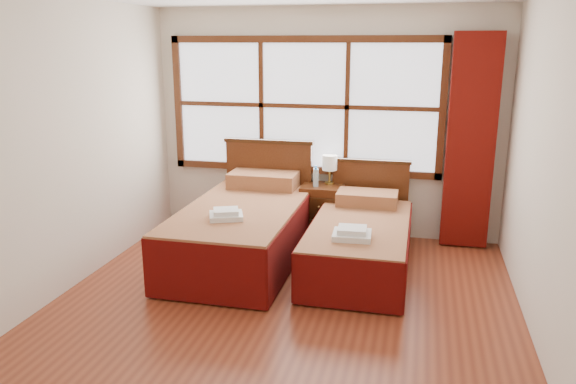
# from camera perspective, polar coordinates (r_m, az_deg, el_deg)

# --- Properties ---
(floor) EXTENTS (4.50, 4.50, 0.00)m
(floor) POSITION_cam_1_polar(r_m,az_deg,el_deg) (4.79, -1.10, -12.45)
(floor) COLOR brown
(floor) RESTS_ON ground
(wall_back) EXTENTS (4.00, 0.00, 4.00)m
(wall_back) POSITION_cam_1_polar(r_m,az_deg,el_deg) (6.52, 3.83, 6.95)
(wall_back) COLOR silver
(wall_back) RESTS_ON floor
(wall_left) EXTENTS (0.00, 4.50, 4.50)m
(wall_left) POSITION_cam_1_polar(r_m,az_deg,el_deg) (5.22, -23.02, 3.77)
(wall_left) COLOR silver
(wall_left) RESTS_ON floor
(wall_right) EXTENTS (0.00, 4.50, 4.50)m
(wall_right) POSITION_cam_1_polar(r_m,az_deg,el_deg) (4.31, 25.49, 1.37)
(wall_right) COLOR silver
(wall_right) RESTS_ON floor
(window) EXTENTS (3.16, 0.06, 1.56)m
(window) POSITION_cam_1_polar(r_m,az_deg,el_deg) (6.50, 1.61, 8.73)
(window) COLOR white
(window) RESTS_ON wall_back
(curtain) EXTENTS (0.50, 0.16, 2.30)m
(curtain) POSITION_cam_1_polar(r_m,az_deg,el_deg) (6.33, 18.06, 4.82)
(curtain) COLOR maroon
(curtain) RESTS_ON wall_back
(bed_left) EXTENTS (1.13, 2.20, 1.11)m
(bed_left) POSITION_cam_1_polar(r_m,az_deg,el_deg) (5.89, -4.37, -3.58)
(bed_left) COLOR #371D0B
(bed_left) RESTS_ON floor
(bed_right) EXTENTS (0.96, 1.98, 0.93)m
(bed_right) POSITION_cam_1_polar(r_m,az_deg,el_deg) (5.67, 7.35, -4.96)
(bed_right) COLOR #371D0B
(bed_right) RESTS_ON floor
(nightstand) EXTENTS (0.47, 0.47, 0.63)m
(nightstand) POSITION_cam_1_polar(r_m,az_deg,el_deg) (6.48, 3.52, -2.03)
(nightstand) COLOR #4E2511
(nightstand) RESTS_ON floor
(towels_left) EXTENTS (0.39, 0.37, 0.09)m
(towels_left) POSITION_cam_1_polar(r_m,az_deg,el_deg) (5.34, -6.32, -2.28)
(towels_left) COLOR white
(towels_left) RESTS_ON bed_left
(towels_right) EXTENTS (0.36, 0.32, 0.10)m
(towels_right) POSITION_cam_1_polar(r_m,az_deg,el_deg) (5.10, 6.52, -4.20)
(towels_right) COLOR white
(towels_right) RESTS_ON bed_right
(lamp) EXTENTS (0.17, 0.17, 0.33)m
(lamp) POSITION_cam_1_polar(r_m,az_deg,el_deg) (6.43, 4.26, 2.89)
(lamp) COLOR gold
(lamp) RESTS_ON nightstand
(bottle_near) EXTENTS (0.06, 0.06, 0.22)m
(bottle_near) POSITION_cam_1_polar(r_m,az_deg,el_deg) (6.32, 2.85, 1.46)
(bottle_near) COLOR #A3C2D2
(bottle_near) RESTS_ON nightstand
(bottle_far) EXTENTS (0.06, 0.06, 0.23)m
(bottle_far) POSITION_cam_1_polar(r_m,az_deg,el_deg) (6.37, 2.83, 1.59)
(bottle_far) COLOR #A3C2D2
(bottle_far) RESTS_ON nightstand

